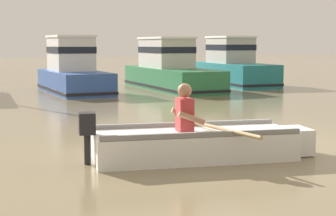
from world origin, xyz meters
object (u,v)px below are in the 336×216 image
object	(u,v)px
rowboat_with_person	(198,143)
moored_boat_green	(170,70)
moored_boat_blue	(73,71)
moored_boat_teal	(233,67)

from	to	relation	value
rowboat_with_person	moored_boat_green	world-z (taller)	moored_boat_green
moored_boat_blue	moored_boat_teal	world-z (taller)	moored_boat_teal
rowboat_with_person	moored_boat_teal	size ratio (longest dim) A/B	0.70
moored_boat_green	moored_boat_blue	bearing A→B (deg)	173.52
moored_boat_teal	rowboat_with_person	bearing A→B (deg)	-128.55
rowboat_with_person	moored_boat_green	distance (m)	12.92
moored_boat_blue	moored_boat_teal	size ratio (longest dim) A/B	0.91
moored_boat_blue	moored_boat_green	world-z (taller)	moored_boat_blue
moored_boat_teal	moored_boat_green	bearing A→B (deg)	-174.06
moored_boat_teal	moored_boat_blue	bearing A→B (deg)	179.33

